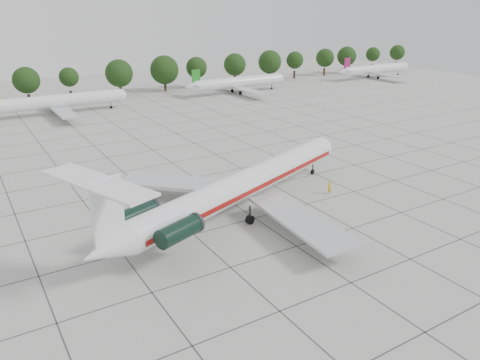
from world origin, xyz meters
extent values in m
plane|color=#A7A7A0|center=(0.00, 0.00, 0.00)|extent=(260.00, 260.00, 0.00)
cube|color=#383838|center=(0.00, 15.00, 0.01)|extent=(170.00, 170.00, 0.02)
cylinder|color=silver|center=(0.64, 2.59, 3.52)|extent=(35.04, 15.89, 3.32)
sphere|color=silver|center=(17.57, 8.99, 3.52)|extent=(3.32, 3.32, 3.32)
cone|color=silver|center=(-18.64, -4.69, 3.52)|extent=(5.88, 4.88, 3.32)
cube|color=maroon|center=(0.05, 4.16, 3.27)|extent=(32.95, 12.49, 0.55)
cube|color=maroon|center=(1.23, 1.02, 3.27)|extent=(32.95, 12.49, 0.55)
cube|color=#B7BABC|center=(-4.91, 10.17, 2.16)|extent=(14.02, 13.85, 0.30)
cube|color=#B7BABC|center=(1.49, -6.76, 2.16)|extent=(5.75, 15.39, 0.30)
cube|color=black|center=(-13.80, -0.44, 3.82)|extent=(2.53, 2.00, 0.25)
cylinder|color=black|center=(-14.05, 0.22, 3.82)|extent=(5.19, 3.49, 1.91)
cube|color=black|center=(-12.20, -4.67, 3.82)|extent=(2.53, 2.00, 0.25)
cylinder|color=black|center=(-11.95, -5.33, 3.82)|extent=(5.19, 3.49, 1.91)
cube|color=silver|center=(-18.17, -4.51, 7.04)|extent=(3.11, 1.40, 6.03)
cube|color=silver|center=(-18.83, -4.76, 9.85)|extent=(7.08, 12.35, 0.22)
cylinder|color=black|center=(15.69, 8.28, 0.96)|extent=(0.26, 0.26, 1.91)
cylinder|color=black|center=(15.69, 8.28, 0.35)|extent=(0.76, 0.51, 0.70)
cylinder|color=black|center=(-3.10, 3.97, 1.31)|extent=(0.31, 0.31, 1.81)
cylinder|color=black|center=(-3.10, 3.97, 0.50)|extent=(1.15, 0.92, 1.01)
cylinder|color=black|center=(-1.26, -0.92, 1.31)|extent=(0.31, 0.31, 1.81)
cylinder|color=black|center=(-1.26, -0.92, 0.50)|extent=(1.15, 0.92, 1.01)
imported|color=gold|center=(12.60, 1.16, 0.89)|extent=(0.71, 0.53, 1.79)
cylinder|color=silver|center=(-6.99, 69.49, 3.00)|extent=(27.20, 3.00, 3.00)
cube|color=#B7BABC|center=(-7.99, 69.49, 1.80)|extent=(3.50, 27.20, 0.25)
cylinder|color=black|center=(-7.99, 71.69, 0.40)|extent=(0.80, 0.45, 0.80)
cylinder|color=black|center=(-7.99, 67.29, 0.40)|extent=(0.80, 0.45, 0.80)
cylinder|color=silver|center=(41.47, 71.27, 3.00)|extent=(27.20, 3.00, 3.00)
cube|color=#B7BABC|center=(40.47, 71.27, 1.80)|extent=(3.50, 27.20, 0.25)
cube|color=#1C7A1B|center=(28.03, 71.27, 5.60)|extent=(2.40, 0.25, 3.60)
cylinder|color=black|center=(40.47, 73.47, 0.40)|extent=(0.80, 0.45, 0.80)
cylinder|color=black|center=(40.47, 69.07, 0.40)|extent=(0.80, 0.45, 0.80)
cylinder|color=silver|center=(95.61, 71.24, 3.00)|extent=(27.20, 3.00, 3.00)
cube|color=#B7BABC|center=(94.61, 71.24, 1.80)|extent=(3.50, 27.20, 0.25)
cube|color=#81174F|center=(82.17, 71.24, 5.60)|extent=(2.40, 0.25, 3.60)
cylinder|color=black|center=(94.61, 73.44, 0.40)|extent=(0.80, 0.45, 0.80)
cylinder|color=black|center=(94.61, 69.04, 0.40)|extent=(0.80, 0.45, 0.80)
cylinder|color=#332114|center=(-11.69, 85.00, 1.25)|extent=(0.70, 0.70, 2.50)
sphere|color=black|center=(-11.69, 85.00, 6.00)|extent=(6.50, 6.50, 6.50)
cylinder|color=#332114|center=(-1.50, 85.00, 1.25)|extent=(0.70, 0.70, 2.50)
sphere|color=black|center=(-1.50, 85.00, 6.00)|extent=(4.93, 4.93, 4.93)
cylinder|color=#332114|center=(11.69, 85.00, 1.25)|extent=(0.70, 0.70, 2.50)
sphere|color=black|center=(11.69, 85.00, 6.00)|extent=(7.40, 7.40, 7.40)
cylinder|color=#332114|center=(24.88, 85.00, 1.25)|extent=(0.70, 0.70, 2.50)
sphere|color=black|center=(24.88, 85.00, 6.00)|extent=(8.08, 8.08, 8.08)
cylinder|color=#332114|center=(35.07, 85.00, 1.25)|extent=(0.70, 0.70, 2.50)
sphere|color=black|center=(35.07, 85.00, 6.00)|extent=(6.17, 6.17, 6.17)
cylinder|color=#332114|center=(48.26, 85.00, 1.25)|extent=(0.70, 0.70, 2.50)
sphere|color=black|center=(48.26, 85.00, 6.00)|extent=(6.82, 6.82, 6.82)
cylinder|color=#332114|center=(61.45, 85.00, 1.25)|extent=(0.70, 0.70, 2.50)
sphere|color=black|center=(61.45, 85.00, 6.00)|extent=(7.44, 7.44, 7.44)
cylinder|color=#332114|center=(71.64, 85.00, 1.25)|extent=(0.70, 0.70, 2.50)
sphere|color=black|center=(71.64, 85.00, 6.00)|extent=(5.66, 5.66, 5.66)
cylinder|color=#332114|center=(84.83, 85.00, 1.25)|extent=(0.70, 0.70, 2.50)
sphere|color=black|center=(84.83, 85.00, 6.00)|extent=(6.25, 6.25, 6.25)
cylinder|color=#332114|center=(95.02, 85.00, 1.25)|extent=(0.70, 0.70, 2.50)
sphere|color=black|center=(95.02, 85.00, 6.00)|extent=(6.79, 6.79, 6.79)
cylinder|color=#332114|center=(108.21, 85.00, 1.25)|extent=(0.70, 0.70, 2.50)
sphere|color=black|center=(108.21, 85.00, 6.00)|extent=(5.16, 5.16, 5.16)
cylinder|color=#332114|center=(121.40, 85.00, 1.25)|extent=(0.70, 0.70, 2.50)
sphere|color=black|center=(121.40, 85.00, 6.00)|extent=(5.68, 5.68, 5.68)
camera|label=1|loc=(-27.62, -41.69, 23.75)|focal=35.00mm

